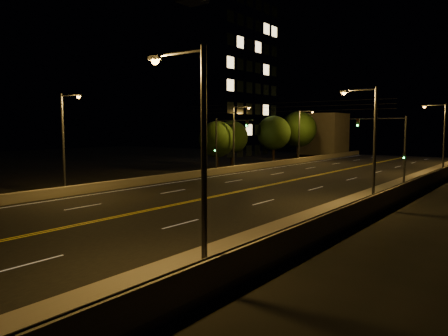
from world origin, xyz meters
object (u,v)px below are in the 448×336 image
Objects in this scene: building_tower at (193,82)px; tree_1 at (232,137)px; streetlight_4 at (65,136)px; streetlight_6 at (301,132)px; streetlight_2 at (441,134)px; streetlight_5 at (236,133)px; streetlight_1 at (370,138)px; tree_0 at (217,139)px; streetlight_0 at (197,149)px; traffic_signal_left at (223,140)px; tree_2 at (274,133)px; traffic_signal_right at (394,143)px; tree_3 at (299,129)px.

building_tower reaches higher than tree_1.
streetlight_4 is 1.00× the size of streetlight_6.
streetlight_2 and streetlight_5 have the same top height.
building_tower is at bearing 144.92° from streetlight_1.
streetlight_6 is 0.30× the size of building_tower.
streetlight_0 is at bearing -53.62° from tree_0.
traffic_signal_left reaches higher than tree_1.
tree_1 is (-6.06, 31.37, -0.68)m from streetlight_4.
streetlight_4 is at bearing -82.54° from tree_0.
streetlight_4 is (-21.39, -8.62, 0.00)m from streetlight_1.
tree_2 is (-25.47, 31.53, -0.14)m from streetlight_1.
traffic_signal_right is at bearing -40.52° from tree_2.
building_tower is at bearing -140.54° from tree_3.
tree_0 is (-4.20, 4.39, -0.09)m from traffic_signal_left.
streetlight_5 is at bearing 90.00° from streetlight_4.
building_tower is (-38.40, 2.48, 8.17)m from streetlight_2.
traffic_signal_right is (-1.46, 28.91, -0.70)m from streetlight_0.
streetlight_4 reaches higher than traffic_signal_right.
tree_2 is (12.93, 4.56, -8.31)m from building_tower.
streetlight_1 reaches higher than traffic_signal_right.
tree_3 is (-4.22, 27.36, 1.14)m from traffic_signal_left.
streetlight_1 is at bearing -82.46° from traffic_signal_right.
building_tower is 19.54m from tree_3.
tree_1 is at bearing 155.68° from traffic_signal_right.
streetlight_0 and streetlight_2 have the same top height.
streetlight_0 is 1.26× the size of traffic_signal_right.
streetlight_0 is 1.00× the size of streetlight_1.
streetlight_4 reaches higher than tree_2.
streetlight_5 is 1.29× the size of tree_0.
streetlight_0 is 55.08m from streetlight_6.
traffic_signal_right is 0.88× the size of tree_2.
streetlight_0 is 1.29× the size of tree_0.
streetlight_0 is 1.11× the size of tree_2.
streetlight_1 is at bearing -28.44° from traffic_signal_left.
streetlight_2 is 28.20m from tree_3.
streetlight_6 is (-21.39, 32.86, 0.00)m from streetlight_1.
tree_3 reaches higher than streetlight_6.
streetlight_5 is (-21.39, 15.09, 0.00)m from streetlight_1.
streetlight_5 and streetlight_6 have the same top height.
building_tower is at bearing 145.07° from streetlight_5.
streetlight_0 is 28.95m from traffic_signal_right.
streetlight_0 is 1.00× the size of streetlight_2.
streetlight_1 reaches higher than tree_0.
traffic_signal_left is at bearing -146.44° from streetlight_2.
traffic_signal_left is at bearing 180.00° from traffic_signal_right.
streetlight_2 is at bearing -3.69° from building_tower.
tree_0 is at bearing -100.21° from streetlight_6.
streetlight_0 is 59.62m from building_tower.
traffic_signal_right is at bearing 0.00° from traffic_signal_left.
building_tower reaches higher than traffic_signal_right.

